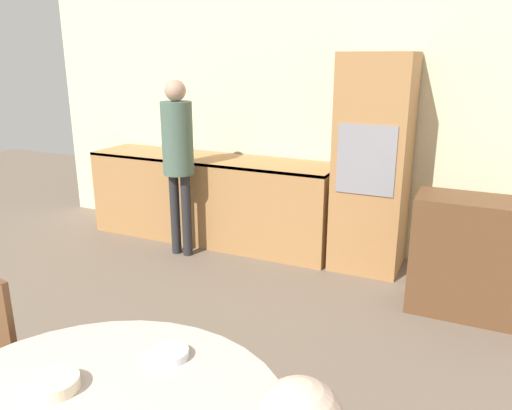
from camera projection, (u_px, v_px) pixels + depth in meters
The scene contains 7 objects.
wall_back at pixel (350, 123), 4.83m from camera, with size 7.15×0.05×2.60m.
kitchen_counter at pixel (211, 198), 5.33m from camera, with size 2.69×0.60×0.91m.
oven_unit at pixel (373, 165), 4.50m from camera, with size 0.62×0.59×1.96m.
sideboard at pixel (481, 259), 3.75m from camera, with size 1.01×0.45×0.92m.
person_standing at pixel (178, 148), 4.75m from camera, with size 0.30×0.30×1.72m.
bowl_near at pixel (55, 384), 1.85m from camera, with size 0.18×0.18×0.05m.
bowl_centre at pixel (170, 354), 2.04m from camera, with size 0.15×0.15×0.04m.
Camera 1 is at (1.22, 0.59, 1.93)m, focal length 35.00 mm.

